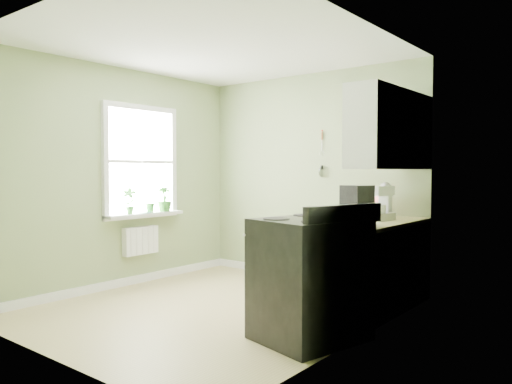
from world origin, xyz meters
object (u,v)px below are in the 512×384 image
Objects in this scene: stove at (310,278)px; coffee_maker at (357,207)px; stand_mixer at (381,204)px; kettle at (372,210)px.

coffee_maker is at bearing 83.09° from stove.
coffee_maker is (0.08, -0.70, 0.01)m from stand_mixer.
stove is 1.58m from kettle.
stand_mixer is at bearing 96.24° from coffee_maker.
stove is 0.89m from coffee_maker.
stand_mixer reaches higher than stove.
stand_mixer is 2.14× the size of kettle.
stove is 6.15× the size of kettle.
kettle is (-0.15, 1.50, 0.48)m from stove.
kettle is at bearing 95.63° from stove.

